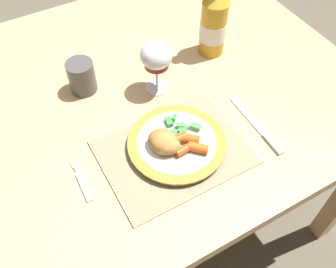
% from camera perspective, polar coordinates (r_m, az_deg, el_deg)
% --- Properties ---
extents(ground_plane, '(6.00, 6.00, 0.00)m').
position_cam_1_polar(ground_plane, '(1.69, -3.28, -11.15)').
color(ground_plane, brown).
extents(dining_table, '(1.29, 1.01, 0.74)m').
position_cam_1_polar(dining_table, '(1.15, -4.76, 3.86)').
color(dining_table, tan).
rests_on(dining_table, ground).
extents(placemat, '(0.36, 0.27, 0.01)m').
position_cam_1_polar(placemat, '(0.94, 0.90, -2.64)').
color(placemat, '#CCB789').
rests_on(placemat, dining_table).
extents(dinner_plate, '(0.25, 0.25, 0.02)m').
position_cam_1_polar(dinner_plate, '(0.93, 1.18, -1.49)').
color(dinner_plate, silver).
rests_on(dinner_plate, placemat).
extents(breaded_croquettes, '(0.09, 0.10, 0.04)m').
position_cam_1_polar(breaded_croquettes, '(0.90, -0.68, -1.29)').
color(breaded_croquettes, '#B77F3D').
rests_on(breaded_croquettes, dinner_plate).
extents(green_beans_pile, '(0.09, 0.09, 0.01)m').
position_cam_1_polar(green_beans_pile, '(0.94, 1.88, 0.71)').
color(green_beans_pile, '#4CA84C').
rests_on(green_beans_pile, dinner_plate).
extents(glazed_carrots, '(0.08, 0.09, 0.02)m').
position_cam_1_polar(glazed_carrots, '(0.91, 3.28, -1.37)').
color(glazed_carrots, '#CC5119').
rests_on(glazed_carrots, dinner_plate).
extents(fork, '(0.02, 0.13, 0.01)m').
position_cam_1_polar(fork, '(0.91, -12.89, -7.36)').
color(fork, silver).
rests_on(fork, dining_table).
extents(table_knife, '(0.02, 0.22, 0.01)m').
position_cam_1_polar(table_knife, '(1.01, 13.85, 0.71)').
color(table_knife, silver).
rests_on(table_knife, dining_table).
extents(wine_glass, '(0.09, 0.09, 0.16)m').
position_cam_1_polar(wine_glass, '(1.01, -1.80, 11.63)').
color(wine_glass, silver).
rests_on(wine_glass, dining_table).
extents(bottle, '(0.08, 0.08, 0.28)m').
position_cam_1_polar(bottle, '(1.15, 6.99, 16.48)').
color(bottle, gold).
rests_on(bottle, dining_table).
extents(drinking_cup, '(0.08, 0.08, 0.09)m').
position_cam_1_polar(drinking_cup, '(1.08, -13.02, 8.59)').
color(drinking_cup, '#4C4747').
rests_on(drinking_cup, dining_table).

